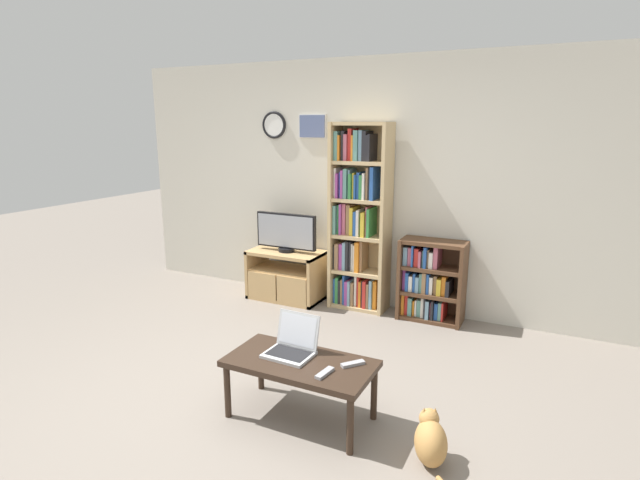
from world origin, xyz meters
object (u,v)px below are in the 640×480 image
Objects in this scene: remote_near_laptop at (353,364)px; cat at (430,440)px; television at (286,232)px; laptop at (293,344)px; tv_stand at (286,275)px; bookshelf_tall at (358,221)px; bookshelf_short at (429,281)px; coffee_table at (300,367)px; remote_far_from_laptop at (325,373)px.

remote_near_laptop reaches higher than cat.
remote_near_laptop is 0.34× the size of cat.
television reaches higher than laptop.
laptop is (1.17, -1.93, 0.20)m from tv_stand.
television is 4.76× the size of remote_near_laptop.
bookshelf_tall reaches higher than laptop.
cat is (0.57, -2.19, -0.25)m from bookshelf_short.
laptop reaches higher than coffee_table.
bookshelf_tall reaches higher than cat.
remote_near_laptop and remote_far_from_laptop have the same top height.
television reaches higher than coffee_table.
bookshelf_short is 0.84× the size of coffee_table.
remote_far_from_laptop is 0.73m from cat.
cat is at bearing -156.06° from remote_near_laptop.
television is 2.59m from remote_far_from_laptop.
laptop reaches higher than remote_far_from_laptop.
laptop is 2.16× the size of remote_near_laptop.
television is at bearing -46.94° from remote_far_from_laptop.
tv_stand is 5.46× the size of remote_near_laptop.
remote_far_from_laptop is at bearing 156.97° from cat.
coffee_table is 6.49× the size of remote_near_laptop.
coffee_table is at bearing -77.94° from bookshelf_tall.
laptop is (-0.10, 0.08, 0.11)m from coffee_table.
laptop reaches higher than remote_near_laptop.
tv_stand is 2.50m from remote_near_laptop.
remote_far_from_laptop is at bearing -22.96° from coffee_table.
tv_stand is 0.84× the size of coffee_table.
laptop is at bearing 42.35° from remote_near_laptop.
bookshelf_short is at bearing -0.32° from bookshelf_tall.
bookshelf_short is (1.58, 0.12, -0.37)m from television.
cat is at bearing -75.30° from bookshelf_short.
bookshelf_tall is 2.24m from remote_near_laptop.
tv_stand is at bearing 123.50° from laptop.
laptop is 1.06m from cat.
coffee_table is at bearing -35.85° from laptop.
coffee_table is 5.94× the size of remote_far_from_laptop.
laptop reaches higher than cat.
bookshelf_short reaches higher than coffee_table.
bookshelf_short is 4.99× the size of remote_far_from_laptop.
bookshelf_tall is 12.97× the size of remote_near_laptop.
cat is at bearing -58.35° from bookshelf_tall.
television is at bearing -171.30° from bookshelf_tall.
remote_far_from_laptop reaches higher than coffee_table.
remote_far_from_laptop is (-0.10, -2.21, 0.03)m from bookshelf_short.
remote_far_from_laptop is (1.48, -2.09, -0.34)m from television.
remote_near_laptop is at bearing -68.71° from bookshelf_tall.
television is 4.36× the size of remote_far_from_laptop.
cat is at bearing -6.05° from laptop.
coffee_table is (-0.32, -2.12, -0.02)m from bookshelf_short.
remote_near_laptop reaches higher than coffee_table.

